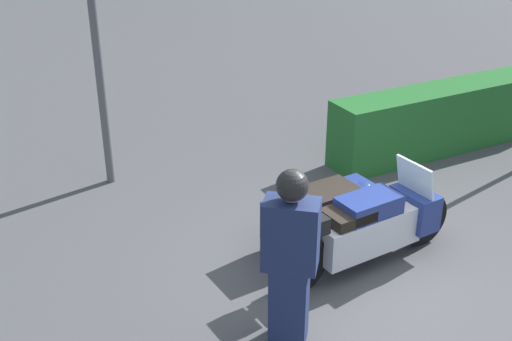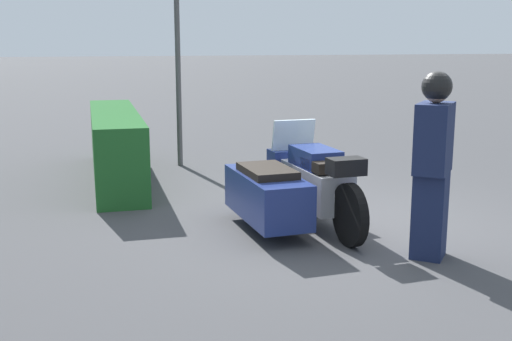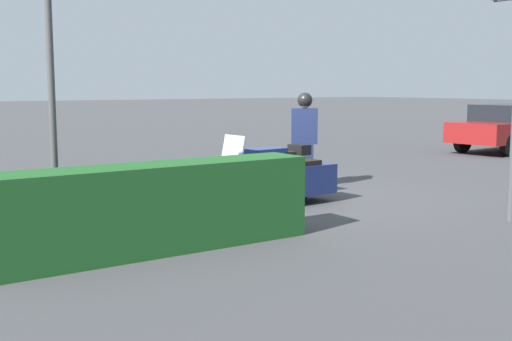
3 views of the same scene
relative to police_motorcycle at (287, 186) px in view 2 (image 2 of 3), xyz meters
name	(u,v)px [view 2 (image 2 of 3)]	position (x,y,z in m)	size (l,w,h in m)	color
ground_plane	(348,224)	(-0.17, -0.70, -0.47)	(160.00, 160.00, 0.00)	#424244
police_motorcycle	(287,186)	(0.00, 0.00, 0.00)	(2.52, 1.23, 1.17)	black
officer_rider	(433,161)	(-1.45, -1.04, 0.51)	(0.58, 0.56, 1.86)	#192347
hedge_bush_curbside	(116,146)	(3.10, 1.83, 0.06)	(4.00, 0.70, 1.06)	#1E5623
traffic_light_near	(178,30)	(3.93, 0.70, 1.84)	(0.22, 0.28, 3.53)	#4C4C4C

